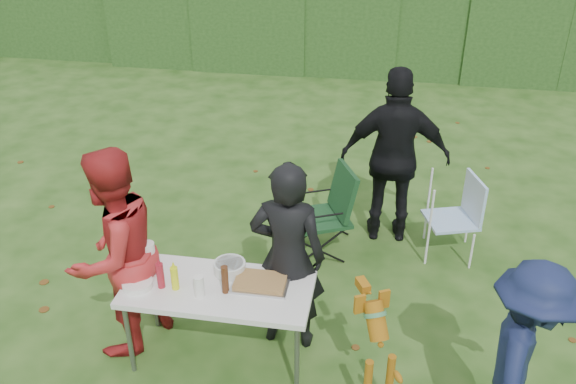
% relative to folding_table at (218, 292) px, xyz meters
% --- Properties ---
extents(ground, '(80.00, 80.00, 0.00)m').
position_rel_folding_table_xyz_m(ground, '(0.20, 0.26, -0.69)').
color(ground, '#1E4211').
extents(hedge_row, '(22.00, 1.40, 1.70)m').
position_rel_folding_table_xyz_m(hedge_row, '(0.20, 8.26, 0.16)').
color(hedge_row, '#23471C').
rests_on(hedge_row, ground).
extents(folding_table, '(1.50, 0.70, 0.74)m').
position_rel_folding_table_xyz_m(folding_table, '(0.00, 0.00, 0.00)').
color(folding_table, silver).
rests_on(folding_table, ground).
extents(person_cook, '(0.64, 0.43, 1.72)m').
position_rel_folding_table_xyz_m(person_cook, '(0.51, 0.32, 0.18)').
color(person_cook, black).
rests_on(person_cook, ground).
extents(person_red_jacket, '(0.97, 1.08, 1.83)m').
position_rel_folding_table_xyz_m(person_red_jacket, '(-0.86, 0.05, 0.23)').
color(person_red_jacket, '#AF2425').
rests_on(person_red_jacket, ground).
extents(person_black_puffy, '(1.16, 0.53, 1.93)m').
position_rel_folding_table_xyz_m(person_black_puffy, '(1.33, 2.13, 0.28)').
color(person_black_puffy, black).
rests_on(person_black_puffy, ground).
extents(child, '(0.72, 1.06, 1.52)m').
position_rel_folding_table_xyz_m(child, '(2.25, -0.45, 0.07)').
color(child, '#151E42').
rests_on(child, ground).
extents(camping_chair, '(0.82, 0.82, 0.98)m').
position_rel_folding_table_xyz_m(camping_chair, '(0.63, 1.67, -0.20)').
color(camping_chair, '#183F1F').
rests_on(camping_chair, ground).
extents(lawn_chair, '(0.66, 0.66, 0.89)m').
position_rel_folding_table_xyz_m(lawn_chair, '(1.95, 1.90, -0.24)').
color(lawn_chair, '#539AE3').
rests_on(lawn_chair, ground).
extents(food_tray, '(0.45, 0.30, 0.02)m').
position_rel_folding_table_xyz_m(food_tray, '(0.33, 0.08, 0.06)').
color(food_tray, '#B7B7BA').
rests_on(food_tray, folding_table).
extents(focaccia_bread, '(0.40, 0.26, 0.04)m').
position_rel_folding_table_xyz_m(focaccia_bread, '(0.33, 0.08, 0.09)').
color(focaccia_bread, olive).
rests_on(focaccia_bread, food_tray).
extents(mustard_bottle, '(0.06, 0.06, 0.20)m').
position_rel_folding_table_xyz_m(mustard_bottle, '(-0.32, -0.08, 0.15)').
color(mustard_bottle, '#D9E613').
rests_on(mustard_bottle, folding_table).
extents(ketchup_bottle, '(0.06, 0.06, 0.22)m').
position_rel_folding_table_xyz_m(ketchup_bottle, '(-0.44, -0.08, 0.16)').
color(ketchup_bottle, maroon).
rests_on(ketchup_bottle, folding_table).
extents(beer_bottle, '(0.06, 0.06, 0.24)m').
position_rel_folding_table_xyz_m(beer_bottle, '(0.08, -0.06, 0.17)').
color(beer_bottle, '#47230F').
rests_on(beer_bottle, folding_table).
extents(paper_towel_roll, '(0.12, 0.12, 0.26)m').
position_rel_folding_table_xyz_m(paper_towel_roll, '(-0.61, 0.12, 0.18)').
color(paper_towel_roll, white).
rests_on(paper_towel_roll, folding_table).
extents(cup_stack, '(0.08, 0.08, 0.18)m').
position_rel_folding_table_xyz_m(cup_stack, '(-0.11, -0.13, 0.14)').
color(cup_stack, white).
rests_on(cup_stack, folding_table).
extents(pasta_bowl, '(0.26, 0.26, 0.10)m').
position_rel_folding_table_xyz_m(pasta_bowl, '(0.05, 0.19, 0.10)').
color(pasta_bowl, silver).
rests_on(pasta_bowl, folding_table).
extents(plate_stack, '(0.24, 0.24, 0.05)m').
position_rel_folding_table_xyz_m(plate_stack, '(-0.62, -0.11, 0.08)').
color(plate_stack, white).
rests_on(plate_stack, folding_table).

